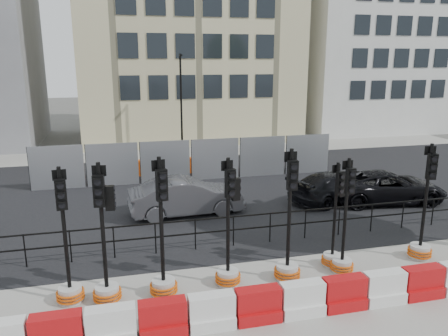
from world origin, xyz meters
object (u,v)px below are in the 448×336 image
object	(u,v)px
traffic_signal_h	(422,236)
traffic_signal_d	(229,256)
traffic_signal_a	(69,276)
car_c	(335,187)

from	to	relation	value
traffic_signal_h	traffic_signal_d	bearing A→B (deg)	-165.54
traffic_signal_d	traffic_signal_h	distance (m)	5.82
traffic_signal_a	traffic_signal_h	distance (m)	9.70
traffic_signal_d	car_c	world-z (taller)	traffic_signal_d
car_c	traffic_signal_h	bearing A→B (deg)	160.56
traffic_signal_a	traffic_signal_d	bearing A→B (deg)	-8.62
traffic_signal_a	traffic_signal_d	world-z (taller)	traffic_signal_d
traffic_signal_a	traffic_signal_d	size ratio (longest dim) A/B	1.00
traffic_signal_d	traffic_signal_h	bearing A→B (deg)	-9.52
traffic_signal_d	car_c	bearing A→B (deg)	32.33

